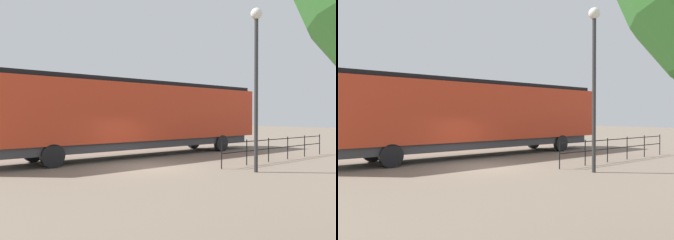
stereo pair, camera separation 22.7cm
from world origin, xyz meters
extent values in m
plane|color=#756656|center=(0.00, 0.00, 0.00)|extent=(120.00, 120.00, 0.00)
cube|color=red|center=(-3.87, 2.30, 2.59)|extent=(2.97, 18.06, 3.19)
cube|color=black|center=(-3.87, 9.86, 2.12)|extent=(2.85, 2.94, 2.23)
cube|color=black|center=(-3.87, 2.30, 4.31)|extent=(2.67, 17.34, 0.24)
cube|color=#38383D|center=(-3.87, 2.30, 0.78)|extent=(2.67, 16.61, 0.45)
cylinder|color=black|center=(-5.21, 8.08, 0.55)|extent=(0.30, 1.10, 1.10)
cylinder|color=black|center=(-2.54, 8.08, 0.55)|extent=(0.30, 1.10, 1.10)
cylinder|color=black|center=(-5.21, -3.47, 0.55)|extent=(0.30, 1.10, 1.10)
cylinder|color=black|center=(-2.54, -3.47, 0.55)|extent=(0.30, 1.10, 1.10)
cylinder|color=#2D2D2D|center=(4.13, 2.74, 3.29)|extent=(0.16, 0.16, 6.57)
sphere|color=silver|center=(4.13, 2.74, 6.72)|extent=(0.49, 0.49, 0.49)
cube|color=black|center=(2.62, 6.82, 1.15)|extent=(0.04, 9.12, 0.04)
cube|color=black|center=(2.62, 6.82, 0.69)|extent=(0.04, 9.12, 0.04)
cylinder|color=black|center=(2.62, 2.27, 0.63)|extent=(0.05, 0.05, 1.25)
cylinder|color=black|center=(2.62, 4.09, 0.63)|extent=(0.05, 0.05, 1.25)
cylinder|color=black|center=(2.62, 5.91, 0.63)|extent=(0.05, 0.05, 1.25)
cylinder|color=black|center=(2.62, 7.74, 0.63)|extent=(0.05, 0.05, 1.25)
cylinder|color=black|center=(2.62, 9.56, 0.63)|extent=(0.05, 0.05, 1.25)
cylinder|color=black|center=(2.62, 11.38, 0.63)|extent=(0.05, 0.05, 1.25)
camera|label=1|loc=(12.85, -9.38, 2.39)|focal=36.48mm
camera|label=2|loc=(13.00, -9.21, 2.39)|focal=36.48mm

